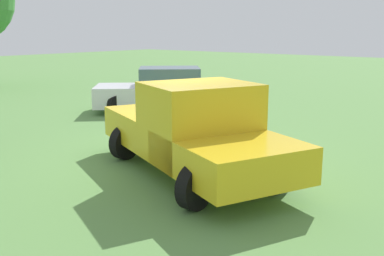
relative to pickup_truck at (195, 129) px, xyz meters
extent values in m
plane|color=#5B8C47|center=(-0.74, -1.10, -0.91)|extent=(80.00, 80.00, 0.00)
cylinder|color=black|center=(0.06, -1.87, -0.55)|extent=(0.72, 0.22, 0.72)
cylinder|color=black|center=(-1.39, -1.26, -0.55)|extent=(0.72, 0.22, 0.72)
cylinder|color=black|center=(1.29, 1.03, -0.55)|extent=(0.72, 0.22, 0.72)
cylinder|color=black|center=(-0.16, 1.64, -0.55)|extent=(0.72, 0.22, 0.72)
cube|color=gold|center=(-0.63, -1.48, -0.21)|extent=(2.49, 2.54, 0.64)
cube|color=gold|center=(0.07, 0.15, 0.17)|extent=(2.34, 2.18, 1.40)
cube|color=slate|center=(0.07, 0.15, 0.61)|extent=(2.11, 1.90, 0.48)
cube|color=gold|center=(0.45, 1.06, -0.23)|extent=(2.64, 2.91, 0.60)
cube|color=silver|center=(-0.99, -2.33, -0.47)|extent=(1.70, 0.81, 0.16)
cylinder|color=black|center=(-3.22, -5.80, -0.57)|extent=(0.67, 0.20, 0.67)
cylinder|color=black|center=(-4.32, -6.81, -0.57)|extent=(0.67, 0.20, 0.67)
cylinder|color=black|center=(-5.23, -3.60, -0.57)|extent=(0.67, 0.20, 0.67)
cylinder|color=black|center=(-6.33, -4.60, -0.57)|extent=(0.67, 0.20, 0.67)
cube|color=white|center=(-4.77, -5.20, -0.37)|extent=(4.35, 4.52, 0.68)
cube|color=slate|center=(-4.93, -5.04, 0.27)|extent=(2.48, 2.51, 0.60)
camera|label=1|loc=(6.39, 5.09, 1.80)|focal=42.09mm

